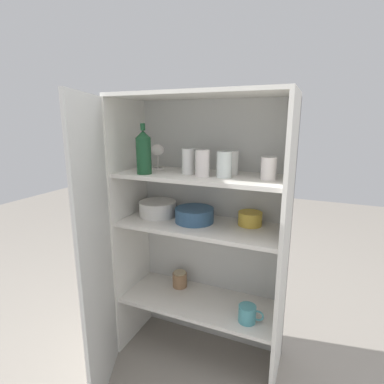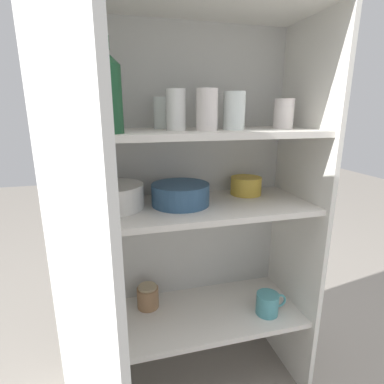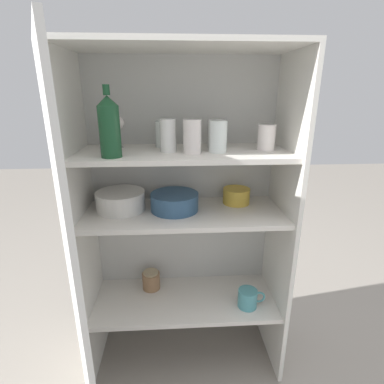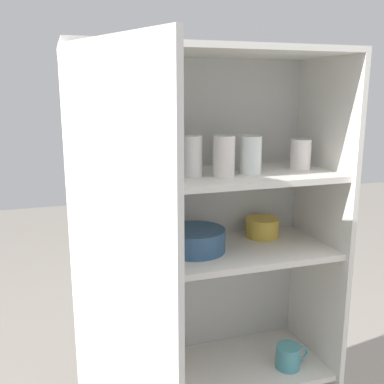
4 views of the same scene
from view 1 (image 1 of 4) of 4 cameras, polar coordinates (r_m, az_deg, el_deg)
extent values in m
plane|color=gray|center=(1.81, -0.93, -31.29)|extent=(8.00, 8.00, 0.00)
cube|color=silver|center=(1.71, 3.70, -6.61)|extent=(0.86, 0.02, 1.38)
cube|color=white|center=(1.74, -11.47, -6.41)|extent=(0.02, 0.37, 1.38)
cube|color=white|center=(1.46, 17.20, -10.70)|extent=(0.02, 0.37, 1.38)
cube|color=white|center=(1.45, 1.68, 18.08)|extent=(0.86, 0.37, 0.02)
cube|color=silver|center=(1.73, 1.42, -20.20)|extent=(0.82, 0.33, 0.02)
cube|color=silver|center=(1.53, 1.52, -6.43)|extent=(0.82, 0.33, 0.02)
cube|color=silver|center=(1.47, 1.58, 3.01)|extent=(0.82, 0.33, 0.02)
cube|color=silver|center=(1.43, -17.71, -11.42)|extent=(0.19, 0.40, 1.38)
cylinder|color=white|center=(1.38, 6.14, 5.24)|extent=(0.07, 0.07, 0.12)
cylinder|color=white|center=(1.57, 0.13, 6.03)|extent=(0.06, 0.06, 0.10)
cylinder|color=silver|center=(1.37, 14.38, 4.40)|extent=(0.07, 0.07, 0.10)
cylinder|color=white|center=(1.47, 7.50, 5.59)|extent=(0.07, 0.07, 0.11)
cylinder|color=silver|center=(1.40, 2.00, 5.50)|extent=(0.07, 0.07, 0.13)
cylinder|color=white|center=(1.46, -0.72, 5.86)|extent=(0.06, 0.06, 0.12)
cylinder|color=silver|center=(1.63, -6.49, 4.44)|extent=(0.06, 0.06, 0.01)
cylinder|color=silver|center=(1.62, -6.52, 5.70)|extent=(0.01, 0.01, 0.07)
ellipsoid|color=silver|center=(1.62, -6.58, 7.96)|extent=(0.08, 0.08, 0.06)
cylinder|color=#194728|center=(1.48, -9.17, 6.77)|extent=(0.07, 0.07, 0.18)
cone|color=#194728|center=(1.47, -9.32, 10.82)|extent=(0.07, 0.07, 0.03)
cylinder|color=#194728|center=(1.47, -9.37, 12.14)|extent=(0.02, 0.02, 0.03)
cylinder|color=silver|center=(1.67, -6.52, -4.33)|extent=(0.20, 0.20, 0.01)
cylinder|color=silver|center=(1.66, -6.52, -4.04)|extent=(0.20, 0.20, 0.01)
cylinder|color=silver|center=(1.66, -6.53, -3.74)|extent=(0.20, 0.20, 0.01)
cylinder|color=silver|center=(1.66, -6.54, -3.44)|extent=(0.20, 0.20, 0.01)
cylinder|color=silver|center=(1.66, -6.55, -3.15)|extent=(0.20, 0.20, 0.01)
cylinder|color=silver|center=(1.65, -6.56, -2.85)|extent=(0.20, 0.20, 0.01)
cylinder|color=silver|center=(1.65, -6.57, -2.55)|extent=(0.20, 0.20, 0.01)
cylinder|color=silver|center=(1.65, -6.57, -2.25)|extent=(0.20, 0.20, 0.01)
cylinder|color=silver|center=(1.65, -6.58, -1.94)|extent=(0.20, 0.20, 0.01)
cylinder|color=#33567A|center=(1.55, 0.45, -4.39)|extent=(0.20, 0.20, 0.07)
torus|color=#33567A|center=(1.54, 0.46, -3.23)|extent=(0.20, 0.20, 0.01)
cylinder|color=gold|center=(1.53, 11.00, -4.98)|extent=(0.12, 0.12, 0.07)
torus|color=gold|center=(1.52, 11.05, -3.91)|extent=(0.12, 0.12, 0.01)
cylinder|color=teal|center=(1.58, 10.46, -21.85)|extent=(0.08, 0.08, 0.08)
torus|color=teal|center=(1.57, 12.47, -22.03)|extent=(0.06, 0.01, 0.06)
cylinder|color=#99704C|center=(1.83, -2.35, -16.36)|extent=(0.08, 0.08, 0.08)
cylinder|color=tan|center=(1.80, -2.36, -15.10)|extent=(0.07, 0.07, 0.01)
camera|label=2|loc=(0.90, -39.50, -2.15)|focal=28.00mm
camera|label=3|loc=(0.60, -49.34, 6.17)|focal=28.00mm
camera|label=4|loc=(1.01, -65.25, 5.92)|focal=42.00mm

